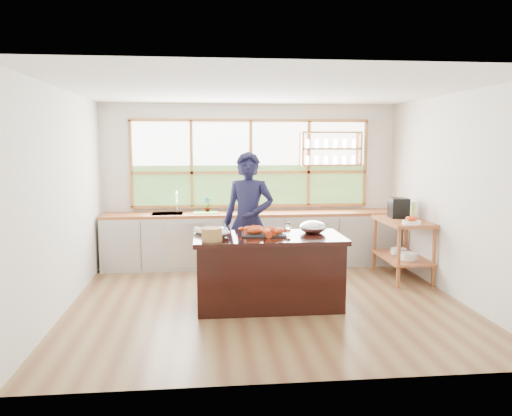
{
  "coord_description": "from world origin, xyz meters",
  "views": [
    {
      "loc": [
        -0.78,
        -6.25,
        2.04
      ],
      "look_at": [
        -0.12,
        0.15,
        1.21
      ],
      "focal_mm": 35.0,
      "sensor_mm": 36.0,
      "label": 1
    }
  ],
  "objects": [
    {
      "name": "mixing_bowl_left",
      "position": [
        -0.62,
        -0.25,
        0.96
      ],
      "size": [
        0.29,
        0.29,
        0.14
      ],
      "primitive_type": "ellipsoid",
      "color": "silver",
      "rests_on": "island"
    },
    {
      "name": "room_shell",
      "position": [
        0.02,
        0.51,
        1.75
      ],
      "size": [
        5.02,
        4.52,
        2.71
      ],
      "color": "silver",
      "rests_on": "ground_plane"
    },
    {
      "name": "potted_plant",
      "position": [
        -0.75,
        2.0,
        1.03
      ],
      "size": [
        0.15,
        0.11,
        0.26
      ],
      "primitive_type": "imported",
      "rotation": [
        0.0,
        0.0,
        0.08
      ],
      "color": "slate",
      "rests_on": "back_counter"
    },
    {
      "name": "wine_glass",
      "position": [
        0.19,
        -0.49,
        1.06
      ],
      "size": [
        0.08,
        0.08,
        0.22
      ],
      "color": "silver",
      "rests_on": "island"
    },
    {
      "name": "cutting_board",
      "position": [
        -0.77,
        1.94,
        0.91
      ],
      "size": [
        0.42,
        0.33,
        0.01
      ],
      "primitive_type": "cube",
      "rotation": [
        0.0,
        0.0,
        0.08
      ],
      "color": "#6BC646",
      "rests_on": "back_counter"
    },
    {
      "name": "slate_board",
      "position": [
        -0.05,
        -0.12,
        0.91
      ],
      "size": [
        0.58,
        0.44,
        0.02
      ],
      "primitive_type": "cube",
      "rotation": [
        0.0,
        0.0,
        -0.07
      ],
      "color": "black",
      "rests_on": "island"
    },
    {
      "name": "wine_bottle",
      "position": [
        2.24,
        0.69,
        1.05
      ],
      "size": [
        0.09,
        0.09,
        0.3
      ],
      "primitive_type": "cylinder",
      "rotation": [
        0.0,
        0.0,
        -0.29
      ],
      "color": "#A4BE63",
      "rests_on": "right_shelf_unit"
    },
    {
      "name": "cook",
      "position": [
        -0.19,
        0.51,
        0.96
      ],
      "size": [
        0.81,
        0.66,
        1.93
      ],
      "primitive_type": "imported",
      "rotation": [
        0.0,
        0.0,
        -0.32
      ],
      "color": "#141532",
      "rests_on": "ground_plane"
    },
    {
      "name": "lobster_pile",
      "position": [
        -0.06,
        -0.14,
        0.96
      ],
      "size": [
        0.55,
        0.48,
        0.08
      ],
      "color": "#D95318",
      "rests_on": "slate_board"
    },
    {
      "name": "wicker_basket",
      "position": [
        -0.71,
        -0.45,
        0.98
      ],
      "size": [
        0.24,
        0.24,
        0.15
      ],
      "primitive_type": "cylinder",
      "color": "#B28448",
      "rests_on": "island"
    },
    {
      "name": "island",
      "position": [
        0.0,
        -0.2,
        0.45
      ],
      "size": [
        1.85,
        0.9,
        0.9
      ],
      "color": "black",
      "rests_on": "ground_plane"
    },
    {
      "name": "fruit_bowl",
      "position": [
        2.14,
        0.5,
        0.94
      ],
      "size": [
        0.26,
        0.26,
        0.11
      ],
      "color": "white",
      "rests_on": "right_shelf_unit"
    },
    {
      "name": "parchment_roll",
      "position": [
        -0.82,
        -0.01,
        0.94
      ],
      "size": [
        0.24,
        0.29,
        0.08
      ],
      "primitive_type": "cylinder",
      "rotation": [
        1.57,
        0.0,
        0.6
      ],
      "color": "white",
      "rests_on": "island"
    },
    {
      "name": "ground_plane",
      "position": [
        0.0,
        0.0,
        0.0
      ],
      "size": [
        5.0,
        5.0,
        0.0
      ],
      "primitive_type": "plane",
      "color": "olive"
    },
    {
      "name": "right_shelf_unit",
      "position": [
        2.19,
        0.89,
        0.6
      ],
      "size": [
        0.62,
        1.1,
        0.9
      ],
      "color": "#A55B2A",
      "rests_on": "ground_plane"
    },
    {
      "name": "mixing_bowl_right",
      "position": [
        0.59,
        -0.04,
        0.97
      ],
      "size": [
        0.34,
        0.34,
        0.17
      ],
      "primitive_type": "ellipsoid",
      "color": "silver",
      "rests_on": "island"
    },
    {
      "name": "espresso_machine",
      "position": [
        2.19,
        1.11,
        1.05
      ],
      "size": [
        0.29,
        0.31,
        0.31
      ],
      "primitive_type": "cube",
      "rotation": [
        0.0,
        0.0,
        -0.07
      ],
      "color": "black",
      "rests_on": "right_shelf_unit"
    },
    {
      "name": "back_counter",
      "position": [
        -0.02,
        1.94,
        0.45
      ],
      "size": [
        4.9,
        0.63,
        0.9
      ],
      "color": "#B8B4AE",
      "rests_on": "ground_plane"
    }
  ]
}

